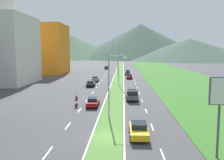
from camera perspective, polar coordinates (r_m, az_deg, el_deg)
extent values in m
plane|color=#424244|center=(26.37, -1.02, -13.28)|extent=(600.00, 600.00, 0.00)
cube|color=#518438|center=(85.21, 1.58, 0.68)|extent=(3.20, 240.00, 0.06)
cube|color=#387028|center=(87.29, 15.23, 0.59)|extent=(24.00, 240.00, 0.06)
cube|color=silver|center=(23.44, -14.78, -16.12)|extent=(0.16, 2.80, 0.01)
cube|color=silver|center=(30.63, -10.28, -10.49)|extent=(0.16, 2.80, 0.01)
cube|color=silver|center=(38.12, -7.60, -7.01)|extent=(0.16, 2.80, 0.01)
cube|color=silver|center=(45.75, -5.83, -4.66)|extent=(0.16, 2.80, 0.01)
cube|color=silver|center=(53.47, -4.58, -2.99)|extent=(0.16, 2.80, 0.01)
cube|color=silver|center=(61.24, -3.64, -1.74)|extent=(0.16, 2.80, 0.01)
cube|color=silver|center=(69.04, -2.92, -0.77)|extent=(0.16, 2.80, 0.01)
cube|color=silver|center=(76.87, -2.35, 0.00)|extent=(0.16, 2.80, 0.01)
cube|color=silver|center=(84.72, -1.88, 0.63)|extent=(0.16, 2.80, 0.01)
cube|color=silver|center=(92.58, -1.49, 1.15)|extent=(0.16, 2.80, 0.01)
cube|color=silver|center=(100.46, -1.16, 1.59)|extent=(0.16, 2.80, 0.01)
cube|color=silver|center=(108.33, -0.88, 1.97)|extent=(0.16, 2.80, 0.01)
cube|color=silver|center=(116.22, -0.64, 2.29)|extent=(0.16, 2.80, 0.01)
cube|color=silver|center=(22.73, 11.79, -16.79)|extent=(0.16, 2.80, 0.01)
cube|color=silver|center=(30.09, 9.38, -10.79)|extent=(0.16, 2.80, 0.01)
cube|color=silver|center=(37.68, 7.97, -7.17)|extent=(0.16, 2.80, 0.01)
cube|color=silver|center=(45.39, 7.06, -4.77)|extent=(0.16, 2.80, 0.01)
cube|color=silver|center=(53.16, 6.41, -3.07)|extent=(0.16, 2.80, 0.01)
cube|color=silver|center=(60.97, 5.93, -1.80)|extent=(0.16, 2.80, 0.01)
cube|color=silver|center=(68.81, 5.56, -0.82)|extent=(0.16, 2.80, 0.01)
cube|color=silver|center=(76.66, 5.27, -0.04)|extent=(0.16, 2.80, 0.01)
cube|color=silver|center=(84.53, 5.03, 0.59)|extent=(0.16, 2.80, 0.01)
cube|color=silver|center=(92.41, 4.83, 1.12)|extent=(0.16, 2.80, 0.01)
cube|color=silver|center=(100.29, 4.66, 1.56)|extent=(0.16, 2.80, 0.01)
cube|color=silver|center=(108.18, 4.52, 1.94)|extent=(0.16, 2.80, 0.01)
cube|color=silver|center=(116.08, 4.40, 2.27)|extent=(0.16, 2.80, 0.01)
cube|color=silver|center=(85.26, 0.41, 0.67)|extent=(0.16, 240.00, 0.01)
cube|color=silver|center=(85.20, 2.76, 0.66)|extent=(0.16, 240.00, 0.01)
cube|color=orange|center=(102.96, -15.58, 6.95)|extent=(17.22, 17.22, 19.68)
cone|color=#47664C|center=(313.00, -9.30, 7.64)|extent=(144.49, 144.49, 28.77)
cone|color=#3D5647|center=(302.69, 6.68, 8.96)|extent=(163.93, 163.93, 41.91)
cone|color=#3D5647|center=(258.70, 17.72, 6.81)|extent=(135.05, 135.05, 21.50)
cylinder|color=#99999E|center=(32.61, -0.75, -1.63)|extent=(0.18, 0.18, 8.55)
cylinder|color=#99999E|center=(32.16, 1.20, 5.63)|extent=(2.21, 0.23, 0.10)
ellipsoid|color=silver|center=(32.09, 3.17, 5.26)|extent=(0.56, 0.28, 0.20)
cylinder|color=#99999E|center=(64.09, 1.55, 3.39)|extent=(0.18, 0.18, 10.56)
cylinder|color=#99999E|center=(64.04, 0.28, 7.98)|extent=(2.85, 0.11, 0.10)
ellipsoid|color=silver|center=(64.12, -1.00, 7.80)|extent=(0.56, 0.28, 0.20)
cylinder|color=#99999E|center=(95.88, 1.34, 3.79)|extent=(0.18, 0.18, 8.17)
cylinder|color=#99999E|center=(95.80, 2.13, 6.14)|extent=(2.62, 0.23, 0.10)
ellipsoid|color=silver|center=(95.87, 2.92, 6.01)|extent=(0.56, 0.28, 0.20)
cylinder|color=#4C4C51|center=(22.63, 23.55, -10.98)|extent=(0.20, 0.20, 4.71)
cube|color=maroon|center=(80.28, 4.09, 0.76)|extent=(1.78, 4.41, 0.73)
cube|color=black|center=(80.40, 4.09, 1.21)|extent=(1.53, 1.94, 0.48)
cylinder|color=black|center=(78.99, 4.73, 0.39)|extent=(0.22, 0.64, 0.64)
cylinder|color=black|center=(78.95, 3.49, 0.40)|extent=(0.22, 0.64, 0.64)
cylinder|color=black|center=(81.71, 4.66, 0.60)|extent=(0.22, 0.64, 0.64)
cylinder|color=black|center=(81.66, 3.46, 0.61)|extent=(0.22, 0.64, 0.64)
cube|color=black|center=(91.86, 3.68, 1.48)|extent=(1.82, 4.43, 0.60)
cube|color=black|center=(91.99, 3.68, 1.81)|extent=(1.56, 1.95, 0.44)
cylinder|color=black|center=(90.54, 4.24, 1.21)|extent=(0.22, 0.64, 0.64)
cylinder|color=black|center=(90.51, 3.14, 1.21)|extent=(0.22, 0.64, 0.64)
cylinder|color=black|center=(93.27, 4.20, 1.37)|extent=(0.22, 0.64, 0.64)
cylinder|color=black|center=(93.24, 3.12, 1.38)|extent=(0.22, 0.64, 0.64)
cube|color=navy|center=(123.50, -1.28, 2.87)|extent=(1.89, 4.44, 0.74)
cube|color=black|center=(123.28, -1.29, 3.15)|extent=(1.63, 1.95, 0.49)
cylinder|color=black|center=(124.96, -1.66, 2.75)|extent=(0.22, 0.64, 0.64)
cylinder|color=black|center=(124.83, -0.82, 2.74)|extent=(0.22, 0.64, 0.64)
cylinder|color=black|center=(122.22, -1.75, 2.66)|extent=(0.22, 0.64, 0.64)
cylinder|color=black|center=(122.09, -0.90, 2.65)|extent=(0.22, 0.64, 0.64)
cube|color=yellow|center=(98.70, 3.71, 1.84)|extent=(1.75, 4.63, 0.60)
cube|color=black|center=(98.83, 3.71, 2.18)|extent=(1.50, 2.04, 0.53)
cylinder|color=black|center=(97.31, 4.22, 1.59)|extent=(0.22, 0.64, 0.64)
cylinder|color=black|center=(97.28, 3.23, 1.60)|extent=(0.22, 0.64, 0.64)
cylinder|color=black|center=(100.17, 4.18, 1.74)|extent=(0.22, 0.64, 0.64)
cylinder|color=black|center=(100.14, 3.22, 1.75)|extent=(0.22, 0.64, 0.64)
cube|color=slate|center=(73.11, -3.92, 0.18)|extent=(1.74, 4.73, 0.75)
cube|color=black|center=(72.85, -3.94, 0.63)|extent=(1.49, 2.08, 0.45)
cylinder|color=black|center=(74.69, -4.42, 0.03)|extent=(0.22, 0.64, 0.64)
cylinder|color=black|center=(74.51, -3.15, 0.02)|extent=(0.22, 0.64, 0.64)
cylinder|color=black|center=(71.81, -4.71, -0.24)|extent=(0.22, 0.64, 0.64)
cylinder|color=black|center=(71.61, -3.39, -0.25)|extent=(0.22, 0.64, 0.64)
cube|color=yellow|center=(26.52, 6.27, -11.72)|extent=(1.86, 4.69, 0.65)
cube|color=black|center=(26.52, 6.26, -10.40)|extent=(1.60, 2.06, 0.51)
cylinder|color=black|center=(25.33, 8.54, -13.44)|extent=(0.22, 0.64, 0.64)
cylinder|color=black|center=(25.22, 4.39, -13.48)|extent=(0.22, 0.64, 0.64)
cylinder|color=black|center=(28.07, 7.93, -11.40)|extent=(0.22, 0.64, 0.64)
cylinder|color=black|center=(27.96, 4.21, -11.42)|extent=(0.22, 0.64, 0.64)
cube|color=maroon|center=(40.37, -4.48, -5.26)|extent=(1.71, 4.61, 0.65)
cube|color=black|center=(40.07, -4.52, -4.51)|extent=(1.47, 2.03, 0.51)
cylinder|color=black|center=(41.93, -5.35, -5.27)|extent=(0.22, 0.64, 0.64)
cylinder|color=black|center=(41.73, -3.11, -5.31)|extent=(0.22, 0.64, 0.64)
cylinder|color=black|center=(39.17, -5.94, -6.14)|extent=(0.22, 0.64, 0.64)
cylinder|color=black|center=(38.96, -3.53, -6.18)|extent=(0.22, 0.64, 0.64)
cube|color=black|center=(62.69, -4.98, -0.96)|extent=(1.89, 4.14, 0.66)
cube|color=black|center=(62.45, -5.00, -0.47)|extent=(1.62, 1.82, 0.48)
cylinder|color=black|center=(64.12, -5.63, -1.09)|extent=(0.22, 0.64, 0.64)
cylinder|color=black|center=(63.88, -4.02, -1.11)|extent=(0.22, 0.64, 0.64)
cylinder|color=black|center=(61.60, -5.97, -1.42)|extent=(0.22, 0.64, 0.64)
cylinder|color=black|center=(61.36, -4.29, -1.43)|extent=(0.22, 0.64, 0.64)
cube|color=#515459|center=(45.74, 4.72, -3.64)|extent=(2.00, 5.40, 0.80)
cube|color=black|center=(44.02, 4.80, -2.99)|extent=(1.84, 2.00, 0.80)
cube|color=#515459|center=(46.76, 5.83, -2.66)|extent=(0.10, 3.20, 0.44)
cube|color=#515459|center=(46.69, 3.52, -2.65)|extent=(0.10, 3.20, 0.44)
cube|color=#515459|center=(48.24, 4.61, -2.35)|extent=(1.84, 0.10, 0.44)
cylinder|color=black|center=(44.27, 6.03, -4.53)|extent=(0.26, 0.80, 0.80)
cylinder|color=black|center=(44.20, 3.54, -4.53)|extent=(0.26, 0.80, 0.80)
cylinder|color=black|center=(47.45, 5.80, -3.77)|extent=(0.26, 0.80, 0.80)
cylinder|color=black|center=(47.38, 3.48, -3.76)|extent=(0.26, 0.80, 0.80)
cylinder|color=black|center=(41.49, -8.08, -5.47)|extent=(0.10, 0.60, 0.60)
cylinder|color=black|center=(40.15, -8.46, -5.89)|extent=(0.12, 0.60, 0.60)
cube|color=silver|center=(40.78, -8.27, -5.43)|extent=(0.20, 1.12, 0.25)
ellipsoid|color=silver|center=(40.90, -8.23, -4.89)|extent=(0.24, 0.44, 0.24)
cube|color=maroon|center=(40.54, -8.32, -4.46)|extent=(0.36, 0.28, 0.70)
sphere|color=black|center=(40.50, -8.31, -3.80)|extent=(0.26, 0.26, 0.26)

